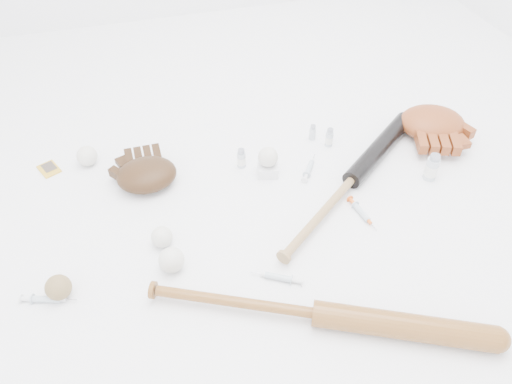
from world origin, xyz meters
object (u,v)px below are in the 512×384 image
object	(u,v)px
bat_dark	(352,179)
glove_dark	(147,174)
bat_wood	(317,314)
pedestal	(268,169)

from	to	relation	value
bat_dark	glove_dark	xyz separation A→B (m)	(-0.66, 0.21, 0.01)
bat_wood	pedestal	distance (m)	0.60
pedestal	bat_wood	bearing A→B (deg)	-95.10
bat_dark	bat_wood	size ratio (longest dim) A/B	0.93
bat_dark	glove_dark	size ratio (longest dim) A/B	3.67
pedestal	bat_dark	bearing A→B (deg)	-29.75
bat_wood	pedestal	world-z (taller)	bat_wood
bat_dark	glove_dark	bearing A→B (deg)	125.12
bat_wood	pedestal	bearing A→B (deg)	110.73
bat_dark	pedestal	bearing A→B (deg)	112.64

